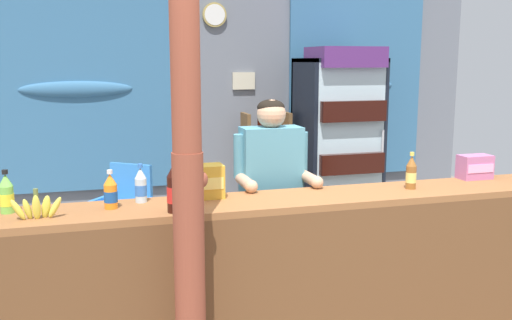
{
  "coord_description": "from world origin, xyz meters",
  "views": [
    {
      "loc": [
        -1.27,
        -2.69,
        1.77
      ],
      "look_at": [
        -0.26,
        0.78,
        1.14
      ],
      "focal_mm": 39.89,
      "sensor_mm": 36.0,
      "label": 1
    }
  ],
  "objects_px": {
    "soda_bottle_lime_soda": "(7,195)",
    "bottle_shelf_rack": "(266,170)",
    "snack_box_wafer": "(475,167)",
    "soda_bottle_iced_tea": "(411,173)",
    "soda_bottle_orange_soda": "(111,192)",
    "drink_fridge": "(339,131)",
    "plastic_lawn_chair": "(124,207)",
    "shopkeeper": "(271,185)",
    "soda_bottle_cola": "(176,188)",
    "timber_post": "(187,164)",
    "banana_bunch": "(37,208)",
    "soda_bottle_water": "(141,186)",
    "stall_counter": "(300,266)",
    "snack_box_choco_powder": "(203,181)"
  },
  "relations": [
    {
      "from": "banana_bunch",
      "to": "soda_bottle_cola",
      "type": "bearing_deg",
      "value": -5.4
    },
    {
      "from": "soda_bottle_iced_tea",
      "to": "soda_bottle_lime_soda",
      "type": "height_order",
      "value": "same"
    },
    {
      "from": "soda_bottle_cola",
      "to": "soda_bottle_lime_soda",
      "type": "relative_size",
      "value": 1.33
    },
    {
      "from": "timber_post",
      "to": "soda_bottle_orange_soda",
      "type": "xyz_separation_m",
      "value": [
        -0.35,
        0.43,
        -0.21
      ]
    },
    {
      "from": "soda_bottle_cola",
      "to": "plastic_lawn_chair",
      "type": "bearing_deg",
      "value": 94.67
    },
    {
      "from": "soda_bottle_cola",
      "to": "soda_bottle_lime_soda",
      "type": "height_order",
      "value": "soda_bottle_cola"
    },
    {
      "from": "banana_bunch",
      "to": "snack_box_choco_powder",
      "type": "bearing_deg",
      "value": 12.79
    },
    {
      "from": "timber_post",
      "to": "soda_bottle_water",
      "type": "distance_m",
      "value": 0.6
    },
    {
      "from": "soda_bottle_orange_soda",
      "to": "soda_bottle_iced_tea",
      "type": "bearing_deg",
      "value": -0.78
    },
    {
      "from": "drink_fridge",
      "to": "snack_box_choco_powder",
      "type": "xyz_separation_m",
      "value": [
        -1.83,
        -2.13,
        0.02
      ]
    },
    {
      "from": "timber_post",
      "to": "snack_box_wafer",
      "type": "bearing_deg",
      "value": 15.26
    },
    {
      "from": "soda_bottle_lime_soda",
      "to": "bottle_shelf_rack",
      "type": "bearing_deg",
      "value": 48.06
    },
    {
      "from": "soda_bottle_orange_soda",
      "to": "soda_bottle_iced_tea",
      "type": "relative_size",
      "value": 0.92
    },
    {
      "from": "drink_fridge",
      "to": "plastic_lawn_chair",
      "type": "xyz_separation_m",
      "value": [
        -2.2,
        -0.3,
        -0.56
      ]
    },
    {
      "from": "soda_bottle_orange_soda",
      "to": "snack_box_choco_powder",
      "type": "relative_size",
      "value": 0.92
    },
    {
      "from": "stall_counter",
      "to": "soda_bottle_cola",
      "type": "relative_size",
      "value": 11.59
    },
    {
      "from": "drink_fridge",
      "to": "snack_box_choco_powder",
      "type": "relative_size",
      "value": 8.22
    },
    {
      "from": "plastic_lawn_chair",
      "to": "soda_bottle_lime_soda",
      "type": "relative_size",
      "value": 3.71
    },
    {
      "from": "drink_fridge",
      "to": "stall_counter",
      "type": "bearing_deg",
      "value": -118.98
    },
    {
      "from": "soda_bottle_orange_soda",
      "to": "banana_bunch",
      "type": "bearing_deg",
      "value": -164.29
    },
    {
      "from": "snack_box_choco_powder",
      "to": "banana_bunch",
      "type": "distance_m",
      "value": 0.92
    },
    {
      "from": "plastic_lawn_chair",
      "to": "banana_bunch",
      "type": "height_order",
      "value": "banana_bunch"
    },
    {
      "from": "banana_bunch",
      "to": "snack_box_wafer",
      "type": "bearing_deg",
      "value": 4.79
    },
    {
      "from": "soda_bottle_cola",
      "to": "banana_bunch",
      "type": "xyz_separation_m",
      "value": [
        -0.7,
        0.07,
        -0.07
      ]
    },
    {
      "from": "drink_fridge",
      "to": "plastic_lawn_chair",
      "type": "distance_m",
      "value": 2.29
    },
    {
      "from": "snack_box_choco_powder",
      "to": "drink_fridge",
      "type": "bearing_deg",
      "value": 49.36
    },
    {
      "from": "shopkeeper",
      "to": "soda_bottle_lime_soda",
      "type": "distance_m",
      "value": 1.62
    },
    {
      "from": "snack_box_wafer",
      "to": "soda_bottle_iced_tea",
      "type": "bearing_deg",
      "value": -165.22
    },
    {
      "from": "soda_bottle_lime_soda",
      "to": "snack_box_wafer",
      "type": "distance_m",
      "value": 2.94
    },
    {
      "from": "timber_post",
      "to": "soda_bottle_water",
      "type": "height_order",
      "value": "timber_post"
    },
    {
      "from": "soda_bottle_lime_soda",
      "to": "soda_bottle_water",
      "type": "bearing_deg",
      "value": 3.21
    },
    {
      "from": "plastic_lawn_chair",
      "to": "shopkeeper",
      "type": "height_order",
      "value": "shopkeeper"
    },
    {
      "from": "snack_box_choco_powder",
      "to": "banana_bunch",
      "type": "bearing_deg",
      "value": -167.21
    },
    {
      "from": "soda_bottle_orange_soda",
      "to": "soda_bottle_lime_soda",
      "type": "bearing_deg",
      "value": 173.58
    },
    {
      "from": "timber_post",
      "to": "plastic_lawn_chair",
      "type": "xyz_separation_m",
      "value": [
        -0.19,
        2.36,
        -0.79
      ]
    },
    {
      "from": "soda_bottle_lime_soda",
      "to": "soda_bottle_iced_tea",
      "type": "bearing_deg",
      "value": -2.05
    },
    {
      "from": "timber_post",
      "to": "drink_fridge",
      "type": "xyz_separation_m",
      "value": [
        2.0,
        2.66,
        -0.23
      ]
    },
    {
      "from": "timber_post",
      "to": "stall_counter",
      "type": "bearing_deg",
      "value": 23.15
    },
    {
      "from": "timber_post",
      "to": "plastic_lawn_chair",
      "type": "height_order",
      "value": "timber_post"
    },
    {
      "from": "drink_fridge",
      "to": "shopkeeper",
      "type": "bearing_deg",
      "value": -125.78
    },
    {
      "from": "shopkeeper",
      "to": "soda_bottle_orange_soda",
      "type": "height_order",
      "value": "shopkeeper"
    },
    {
      "from": "soda_bottle_orange_soda",
      "to": "snack_box_wafer",
      "type": "xyz_separation_m",
      "value": [
        2.41,
        0.13,
        -0.01
      ]
    },
    {
      "from": "drink_fridge",
      "to": "banana_bunch",
      "type": "height_order",
      "value": "drink_fridge"
    },
    {
      "from": "soda_bottle_orange_soda",
      "to": "soda_bottle_lime_soda",
      "type": "xyz_separation_m",
      "value": [
        -0.53,
        0.06,
        0.01
      ]
    },
    {
      "from": "soda_bottle_water",
      "to": "banana_bunch",
      "type": "relative_size",
      "value": 0.84
    },
    {
      "from": "bottle_shelf_rack",
      "to": "plastic_lawn_chair",
      "type": "xyz_separation_m",
      "value": [
        -1.49,
        -0.56,
        -0.15
      ]
    },
    {
      "from": "snack_box_wafer",
      "to": "drink_fridge",
      "type": "bearing_deg",
      "value": 91.42
    },
    {
      "from": "snack_box_choco_powder",
      "to": "banana_bunch",
      "type": "xyz_separation_m",
      "value": [
        -0.9,
        -0.2,
        -0.04
      ]
    },
    {
      "from": "soda_bottle_lime_soda",
      "to": "banana_bunch",
      "type": "bearing_deg",
      "value": -45.33
    },
    {
      "from": "shopkeeper",
      "to": "soda_bottle_iced_tea",
      "type": "distance_m",
      "value": 0.9
    }
  ]
}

